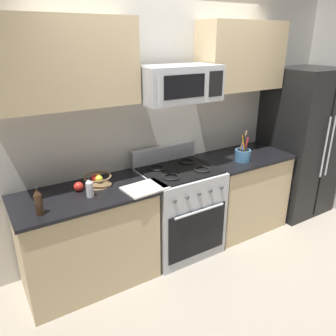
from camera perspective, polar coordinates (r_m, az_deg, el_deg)
ground_plane at (r=3.37m, az=8.20°, el=-18.62°), size 16.00×16.00×0.00m
wall_back at (r=3.54m, az=-1.58°, el=7.42°), size 8.00×0.10×2.60m
counter_left at (r=3.17m, az=-13.55°, el=-11.70°), size 1.20×0.66×0.91m
range_oven at (r=3.53m, az=1.84°, el=-7.08°), size 0.76×0.70×1.09m
counter_right at (r=4.05m, az=12.47°, el=-3.93°), size 1.01×0.66×0.91m
refrigerator at (r=4.56m, az=21.58°, el=4.09°), size 0.81×0.77×1.83m
microwave at (r=3.15m, az=1.83°, el=14.29°), size 0.76×0.44×0.32m
upper_cabinets_left at (r=2.85m, az=-17.62°, el=16.80°), size 1.19×0.34×0.70m
upper_cabinets_right at (r=3.81m, az=12.48°, el=18.22°), size 1.00×0.34×0.70m
utensil_crock at (r=3.68m, az=12.71°, el=2.31°), size 0.17×0.17×0.33m
fruit_basket at (r=3.08m, az=-11.97°, el=-1.99°), size 0.25×0.25×0.11m
apple_loose at (r=3.00m, az=-15.09°, el=-3.09°), size 0.08×0.08×0.08m
cutting_board at (r=2.95m, az=-3.98°, el=-3.45°), size 0.39×0.30×0.02m
bottle_soy at (r=2.68m, az=-21.33°, el=-5.47°), size 0.06×0.06×0.23m
bottle_vinegar at (r=2.85m, az=-13.31°, el=-3.33°), size 0.06×0.06×0.18m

